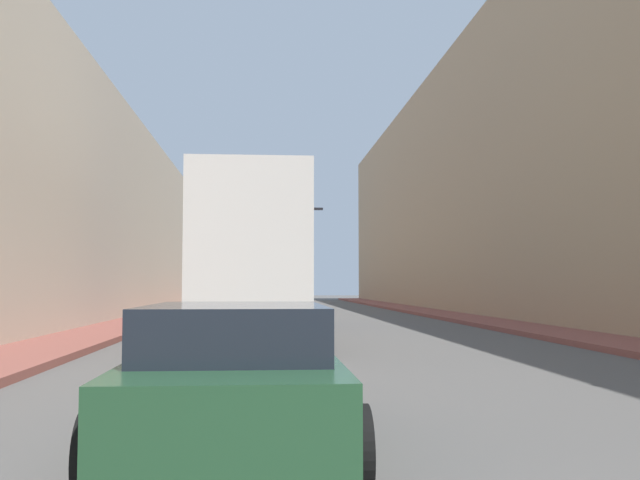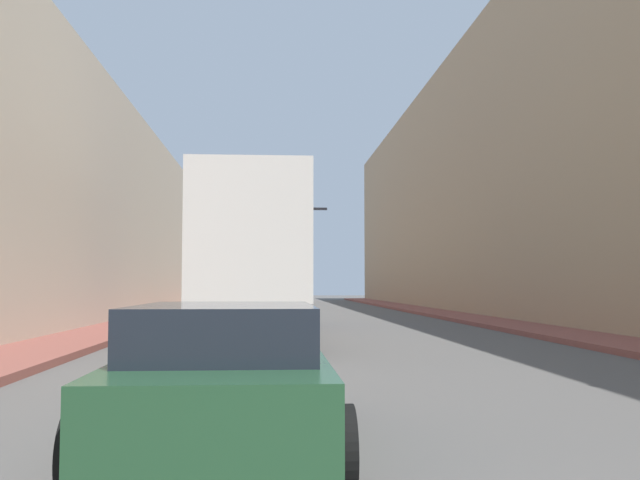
{
  "view_description": "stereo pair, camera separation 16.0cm",
  "coord_description": "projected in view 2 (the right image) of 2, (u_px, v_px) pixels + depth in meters",
  "views": [
    {
      "loc": [
        -1.82,
        -1.47,
        1.48
      ],
      "look_at": [
        -0.64,
        13.7,
        2.44
      ],
      "focal_mm": 40.0,
      "sensor_mm": 36.0,
      "label": 1
    },
    {
      "loc": [
        -1.66,
        -1.49,
        1.48
      ],
      "look_at": [
        -0.64,
        13.7,
        2.44
      ],
      "focal_mm": 40.0,
      "sensor_mm": 36.0,
      "label": 2
    }
  ],
  "objects": [
    {
      "name": "sidewalk_right",
      "position": [
        457.0,
        316.0,
        31.81
      ],
      "size": [
        2.07,
        80.0,
        0.15
      ],
      "color": "brown",
      "rests_on": "ground"
    },
    {
      "name": "building_left",
      "position": [
        66.0,
        214.0,
        30.95
      ],
      "size": [
        6.0,
        80.0,
        9.17
      ],
      "color": "beige",
      "rests_on": "ground"
    },
    {
      "name": "sedan_car",
      "position": [
        227.0,
        378.0,
        6.48
      ],
      "size": [
        1.98,
        4.34,
        1.31
      ],
      "color": "#234C2D",
      "rests_on": "ground"
    },
    {
      "name": "building_right",
      "position": [
        542.0,
        167.0,
        32.51
      ],
      "size": [
        6.0,
        80.0,
        13.71
      ],
      "color": "tan",
      "rests_on": "ground"
    },
    {
      "name": "semi_truck",
      "position": [
        256.0,
        257.0,
        20.61
      ],
      "size": [
        2.6,
        13.03,
        4.09
      ],
      "color": "silver",
      "rests_on": "ground"
    },
    {
      "name": "traffic_signal_gantry",
      "position": [
        229.0,
        236.0,
        34.71
      ],
      "size": [
        6.55,
        0.35,
        5.53
      ],
      "color": "black",
      "rests_on": "ground"
    },
    {
      "name": "sidewalk_left",
      "position": [
        158.0,
        317.0,
        30.93
      ],
      "size": [
        2.07,
        80.0,
        0.15
      ],
      "color": "brown",
      "rests_on": "ground"
    }
  ]
}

